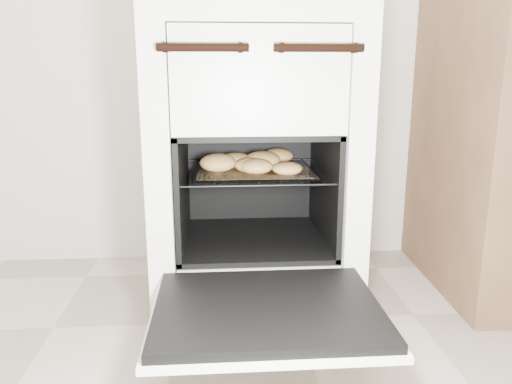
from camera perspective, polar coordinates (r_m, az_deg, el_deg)
stove at (r=1.45m, az=-0.39°, el=2.98°), size 0.54×0.61×0.83m
oven_door at (r=1.08m, az=1.30°, el=-13.49°), size 0.49×0.38×0.03m
oven_rack at (r=1.39m, az=-0.22°, el=2.39°), size 0.40×0.38×0.01m
foil_sheet at (r=1.37m, az=-0.17°, el=2.46°), size 0.31×0.27×0.01m
baked_rolls at (r=1.36m, az=-0.41°, el=3.49°), size 0.30×0.29×0.05m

